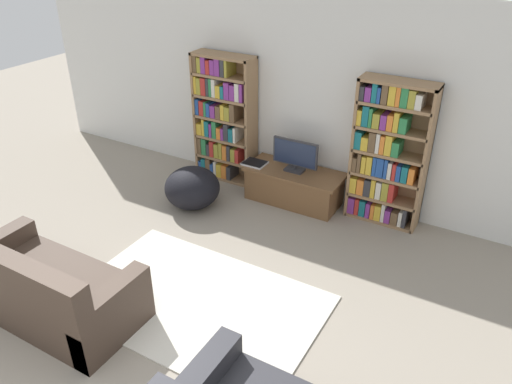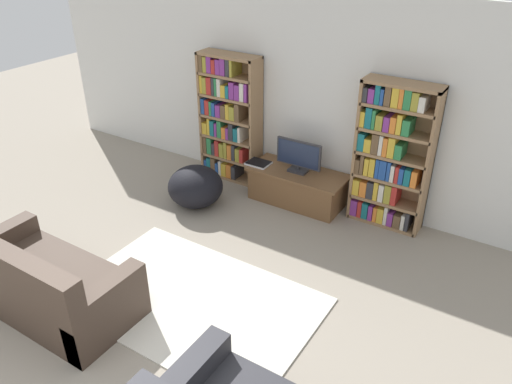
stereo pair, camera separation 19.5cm
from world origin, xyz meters
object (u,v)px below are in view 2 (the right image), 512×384
(laptop, at_px, (259,163))
(beanbag_ottoman, at_px, (196,187))
(tv_stand, at_px, (297,187))
(couch_left_sectional, at_px, (46,285))
(bookshelf_right, at_px, (390,157))
(television, at_px, (299,156))
(bookshelf_left, at_px, (228,117))

(laptop, bearing_deg, beanbag_ottoman, -128.32)
(laptop, xyz_separation_m, beanbag_ottoman, (-0.53, -0.67, -0.19))
(tv_stand, distance_m, couch_left_sectional, 3.22)
(tv_stand, relative_size, couch_left_sectional, 0.74)
(bookshelf_right, distance_m, couch_left_sectional, 3.89)
(beanbag_ottoman, bearing_deg, tv_stand, 35.35)
(tv_stand, bearing_deg, beanbag_ottoman, -144.65)
(tv_stand, relative_size, television, 2.09)
(laptop, bearing_deg, couch_left_sectional, -99.43)
(tv_stand, xyz_separation_m, laptop, (-0.54, -0.09, 0.23))
(laptop, height_order, beanbag_ottoman, beanbag_ottoman)
(bookshelf_left, distance_m, bookshelf_right, 2.27)
(laptop, height_order, couch_left_sectional, couch_left_sectional)
(television, bearing_deg, couch_left_sectional, -108.70)
(tv_stand, bearing_deg, couch_left_sectional, -108.68)
(bookshelf_left, xyz_separation_m, television, (1.18, -0.16, -0.22))
(bookshelf_right, height_order, couch_left_sectional, bookshelf_right)
(bookshelf_left, relative_size, tv_stand, 1.38)
(bookshelf_right, height_order, beanbag_ottoman, bookshelf_right)
(laptop, bearing_deg, bookshelf_left, 159.37)
(bookshelf_left, distance_m, beanbag_ottoman, 1.11)
(beanbag_ottoman, bearing_deg, couch_left_sectional, -89.01)
(tv_stand, bearing_deg, bookshelf_left, 172.55)
(bookshelf_left, height_order, tv_stand, bookshelf_left)
(bookshelf_left, height_order, couch_left_sectional, bookshelf_left)
(bookshelf_left, xyz_separation_m, laptop, (0.64, -0.24, -0.43))
(couch_left_sectional, relative_size, beanbag_ottoman, 2.42)
(laptop, relative_size, couch_left_sectional, 0.17)
(bookshelf_right, xyz_separation_m, couch_left_sectional, (-2.12, -3.20, -0.58))
(laptop, distance_m, couch_left_sectional, 3.01)
(bookshelf_left, distance_m, laptop, 0.81)
(tv_stand, distance_m, beanbag_ottoman, 1.31)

